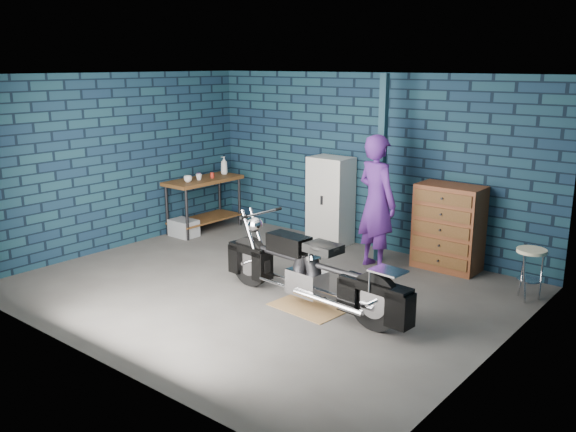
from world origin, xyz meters
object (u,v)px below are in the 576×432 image
(person, at_px, (377,202))
(storage_bin, at_px, (184,228))
(tool_chest, at_px, (448,228))
(shop_stool, at_px, (529,275))
(motorcycle, at_px, (311,266))
(locker, at_px, (330,201))
(workbench, at_px, (204,204))

(person, bearing_deg, storage_bin, 30.06)
(person, height_order, tool_chest, person)
(shop_stool, bearing_deg, tool_chest, 160.80)
(motorcycle, xyz_separation_m, locker, (-1.38, 2.32, 0.18))
(shop_stool, bearing_deg, storage_bin, -171.82)
(workbench, distance_m, storage_bin, 0.59)
(person, height_order, storage_bin, person)
(motorcycle, bearing_deg, locker, 125.14)
(storage_bin, bearing_deg, shop_stool, 8.18)
(tool_chest, bearing_deg, locker, 180.00)
(workbench, relative_size, storage_bin, 3.07)
(motorcycle, height_order, shop_stool, motorcycle)
(person, distance_m, shop_stool, 2.21)
(person, xyz_separation_m, locker, (-1.20, 0.58, -0.25))
(storage_bin, relative_size, shop_stool, 0.70)
(tool_chest, bearing_deg, shop_stool, -19.20)
(motorcycle, distance_m, locker, 2.71)
(workbench, xyz_separation_m, tool_chest, (4.17, 0.73, 0.15))
(shop_stool, bearing_deg, workbench, -177.04)
(motorcycle, height_order, locker, locker)
(tool_chest, height_order, shop_stool, tool_chest)
(locker, bearing_deg, storage_bin, -149.94)
(motorcycle, relative_size, locker, 1.67)
(motorcycle, distance_m, storage_bin, 3.69)
(workbench, distance_m, person, 3.39)
(workbench, xyz_separation_m, person, (3.35, 0.15, 0.49))
(storage_bin, xyz_separation_m, shop_stool, (5.44, 0.78, 0.18))
(shop_stool, bearing_deg, motorcycle, -135.94)
(tool_chest, distance_m, shop_stool, 1.40)
(locker, bearing_deg, tool_chest, 0.00)
(workbench, height_order, storage_bin, workbench)
(locker, height_order, tool_chest, locker)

